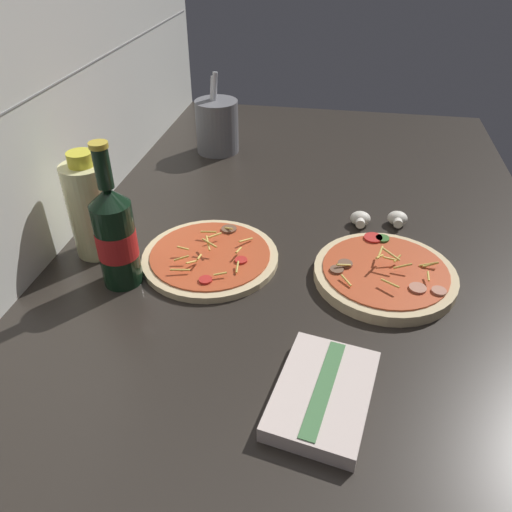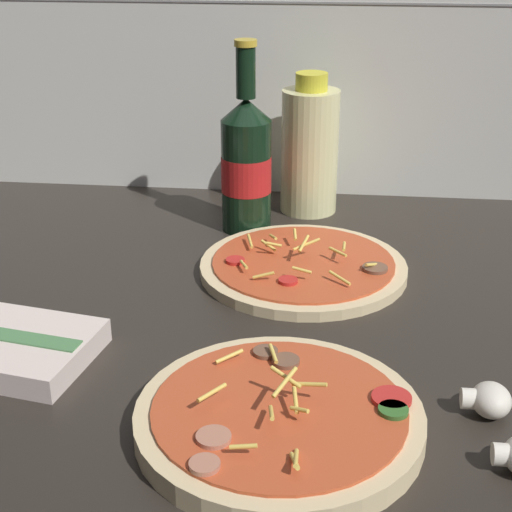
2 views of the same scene
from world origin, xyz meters
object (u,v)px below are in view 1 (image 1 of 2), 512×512
pizza_near (385,274)px  utensil_crock (217,126)px  beer_bottle (115,235)px  pizza_far (210,257)px  oil_bottle (91,208)px  mushroom_right (397,219)px  dish_towel (323,394)px  mushroom_left (360,219)px

pizza_near → utensil_crock: (48.98, 40.89, 5.63)cm
beer_bottle → utensil_crock: (56.92, -2.76, -2.39)cm
pizza_far → oil_bottle: 22.58cm
beer_bottle → mushroom_right: size_ratio=5.98×
pizza_near → dish_towel: size_ratio=1.25×
mushroom_right → utensil_crock: (30.09, 44.02, 5.38)cm
mushroom_left → dish_towel: bearing=174.3°
pizza_near → beer_bottle: (-7.94, 43.66, 8.02)cm
pizza_near → dish_towel: 28.74cm
mushroom_left → dish_towel: (-44.90, 4.49, -0.19)cm
utensil_crock → pizza_near: bearing=-140.1°
oil_bottle → mushroom_right: oil_bottle is taller
pizza_near → utensil_crock: size_ratio=1.21×
beer_bottle → utensil_crock: beer_bottle is taller
pizza_far → beer_bottle: (-8.31, 13.11, 8.39)cm
beer_bottle → mushroom_right: bearing=-60.2°
mushroom_left → mushroom_right: bearing=-79.1°
dish_towel → beer_bottle: bearing=60.9°
pizza_near → mushroom_left: size_ratio=5.70×
pizza_near → mushroom_left: pizza_near is taller
beer_bottle → oil_bottle: 11.18cm
beer_bottle → dish_towel: (-19.47, -35.01, -7.94)cm
mushroom_right → dish_towel: bearing=165.7°
beer_bottle → mushroom_right: 54.49cm
pizza_far → oil_bottle: (-0.43, 21.05, 8.16)cm
beer_bottle → dish_towel: bearing=-119.1°
beer_bottle → dish_towel: size_ratio=1.30×
utensil_crock → dish_towel: (-76.39, -32.25, -5.55)cm
pizza_far → dish_towel: pizza_far is taller
pizza_far → dish_towel: bearing=-141.8°
pizza_near → beer_bottle: beer_bottle is taller
oil_bottle → mushroom_left: 51.13cm
pizza_far → beer_bottle: size_ratio=0.98×
beer_bottle → mushroom_right: beer_bottle is taller
pizza_near → beer_bottle: bearing=100.3°
beer_bottle → mushroom_left: bearing=-57.2°
pizza_far → beer_bottle: bearing=122.4°
oil_bottle → utensil_crock: utensil_crock is taller
pizza_near → mushroom_left: bearing=13.4°
pizza_near → mushroom_right: (18.89, -3.13, 0.25)cm
pizza_near → pizza_far: bearing=89.3°
pizza_near → mushroom_right: size_ratio=5.77×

